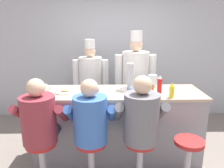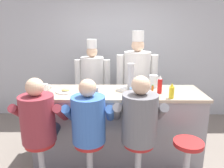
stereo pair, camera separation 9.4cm
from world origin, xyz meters
TOP-DOWN VIEW (x-y plane):
  - wall_back at (0.00, 2.03)m, footprint 10.00×0.06m
  - diner_counter at (0.00, 0.37)m, footprint 2.39×0.73m
  - ketchup_bottle_red at (0.57, 0.29)m, footprint 0.06×0.06m
  - mustard_bottle_yellow at (0.68, 0.09)m, footprint 0.06×0.06m
  - hot_sauce_bottle_orange at (0.45, 0.16)m, footprint 0.03×0.03m
  - water_pitcher_clear at (0.53, 0.58)m, footprint 0.15×0.13m
  - breakfast_plate at (-0.74, 0.33)m, footprint 0.26×0.26m
  - cereal_bowl at (0.06, 0.41)m, footprint 0.16×0.16m
  - coffee_mug_white at (-1.04, 0.40)m, footprint 0.15×0.09m
  - coffee_mug_blue at (0.20, 0.26)m, footprint 0.12×0.08m
  - cup_stack_steel at (0.18, 0.47)m, footprint 0.10×0.10m
  - napkin_dispenser_chrome at (-0.32, 0.16)m, footprint 0.11×0.07m
  - diner_seated_maroon at (-0.93, -0.27)m, footprint 0.59×0.59m
  - diner_seated_blue at (-0.34, -0.27)m, footprint 0.59×0.58m
  - diner_seated_grey at (0.24, -0.27)m, footprint 0.62×0.61m
  - empty_stool_round at (0.82, -0.30)m, footprint 0.35×0.35m
  - cook_in_whites_near at (-0.46, 1.40)m, footprint 0.66×0.43m
  - cook_in_whites_far at (0.35, 1.19)m, footprint 0.72×0.46m

SIDE VIEW (x-z plane):
  - empty_stool_round at x=0.82m, z-range 0.11..0.74m
  - diner_counter at x=0.00m, z-range 0.00..1.04m
  - diner_seated_blue at x=-0.34m, z-range 0.16..1.54m
  - diner_seated_maroon at x=-0.93m, z-range 0.16..1.55m
  - diner_seated_grey at x=0.24m, z-range 0.16..1.58m
  - cook_in_whites_near at x=-0.46m, z-range 0.08..1.78m
  - cook_in_whites_far at x=0.35m, z-range 0.09..1.95m
  - breakfast_plate at x=-0.74m, z-range 1.02..1.07m
  - cereal_bowl at x=0.06m, z-range 1.03..1.09m
  - coffee_mug_blue at x=0.20m, z-range 1.03..1.12m
  - coffee_mug_white at x=-1.04m, z-range 1.03..1.13m
  - napkin_dispenser_chrome at x=-0.32m, z-range 1.03..1.16m
  - hot_sauce_bottle_orange at x=0.45m, z-range 1.03..1.19m
  - mustard_bottle_yellow at x=0.68m, z-range 1.03..1.23m
  - water_pitcher_clear at x=0.53m, z-range 1.03..1.22m
  - ketchup_bottle_red at x=0.57m, z-range 1.03..1.28m
  - cup_stack_steel at x=0.18m, z-range 1.03..1.42m
  - wall_back at x=0.00m, z-range 0.00..2.70m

